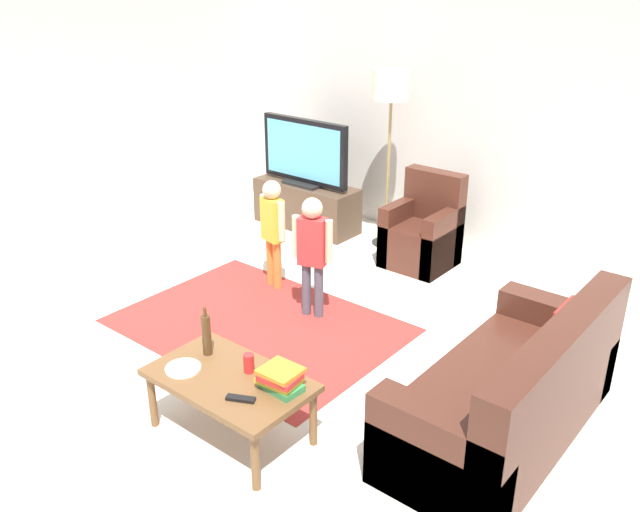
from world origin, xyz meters
name	(u,v)px	position (x,y,z in m)	size (l,w,h in m)	color
ground	(269,362)	(0.00, 0.00, 0.00)	(7.80, 7.80, 0.00)	beige
wall_back	(475,114)	(0.00, 3.00, 1.35)	(6.00, 0.12, 2.70)	silver
wall_left	(26,124)	(-3.00, 0.00, 1.35)	(0.12, 6.00, 2.70)	silver
area_rug	(259,325)	(-0.43, 0.34, 0.00)	(2.20, 1.60, 0.01)	#9E2D28
tv_stand	(306,206)	(-1.58, 2.30, 0.24)	(1.20, 0.44, 0.50)	#4C3828
tv	(305,153)	(-1.58, 2.28, 0.85)	(1.10, 0.28, 0.71)	black
couch	(516,398)	(1.76, 0.32, 0.29)	(0.80, 1.80, 0.86)	#472319
armchair	(424,235)	(-0.06, 2.26, 0.30)	(0.60, 0.60, 0.90)	#472319
floor_lamp	(391,95)	(-0.63, 2.45, 1.54)	(0.36, 0.36, 1.78)	#262626
child_near_tv	(273,224)	(-0.84, 0.97, 0.60)	(0.33, 0.16, 1.00)	orange
child_center	(312,247)	(-0.21, 0.76, 0.62)	(0.33, 0.18, 1.03)	#4C4C59
coffee_table	(230,384)	(0.40, -0.75, 0.37)	(1.00, 0.60, 0.42)	brown
book_stack	(280,379)	(0.72, -0.65, 0.49)	(0.27, 0.22, 0.14)	#388C4C
bottle	(206,334)	(0.10, -0.65, 0.56)	(0.06, 0.06, 0.33)	#4C3319
tv_remote	(241,399)	(0.62, -0.87, 0.43)	(0.17, 0.05, 0.02)	black
soda_can	(249,363)	(0.45, -0.63, 0.48)	(0.07, 0.07, 0.12)	red
plate	(183,368)	(0.12, -0.87, 0.43)	(0.22, 0.22, 0.02)	white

